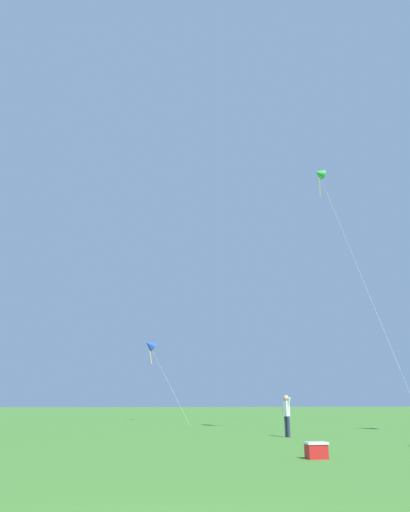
{
  "coord_description": "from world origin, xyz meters",
  "views": [
    {
      "loc": [
        -0.45,
        -4.9,
        1.47
      ],
      "look_at": [
        6.09,
        27.45,
        11.19
      ],
      "focal_mm": 35.13,
      "sensor_mm": 36.0,
      "label": 1
    }
  ],
  "objects_px": {
    "kite_green_small": "(319,174)",
    "person_in_red_shirt": "(287,412)",
    "picnic_cooler": "(316,450)",
    "kite_blue_delta": "(150,345)"
  },
  "relations": [
    {
      "from": "kite_green_small",
      "to": "picnic_cooler",
      "type": "height_order",
      "value": "kite_green_small"
    },
    {
      "from": "kite_blue_delta",
      "to": "person_in_red_shirt",
      "type": "distance_m",
      "value": 23.91
    },
    {
      "from": "person_in_red_shirt",
      "to": "kite_green_small",
      "type": "bearing_deg",
      "value": 57.92
    },
    {
      "from": "person_in_red_shirt",
      "to": "picnic_cooler",
      "type": "xyz_separation_m",
      "value": [
        -2.44,
        -8.79,
        -0.87
      ]
    },
    {
      "from": "kite_green_small",
      "to": "person_in_red_shirt",
      "type": "bearing_deg",
      "value": -122.08
    },
    {
      "from": "kite_green_small",
      "to": "picnic_cooler",
      "type": "xyz_separation_m",
      "value": [
        -12.57,
        -24.96,
        -21.33
      ]
    },
    {
      "from": "kite_blue_delta",
      "to": "person_in_red_shirt",
      "type": "relative_size",
      "value": 5.56
    },
    {
      "from": "kite_green_small",
      "to": "kite_blue_delta",
      "type": "bearing_deg",
      "value": 154.83
    },
    {
      "from": "kite_blue_delta",
      "to": "picnic_cooler",
      "type": "bearing_deg",
      "value": -86.79
    },
    {
      "from": "person_in_red_shirt",
      "to": "picnic_cooler",
      "type": "relative_size",
      "value": 3.03
    }
  ]
}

